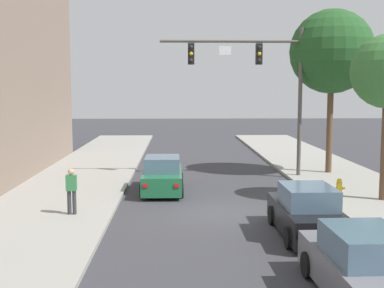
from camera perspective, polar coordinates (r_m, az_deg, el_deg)
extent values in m
plane|color=#38383D|center=(18.82, 3.50, -7.83)|extent=(120.00, 120.00, 0.00)
cube|color=#99968E|center=(19.33, -16.24, -7.46)|extent=(5.00, 60.00, 0.15)
cylinder|color=#514C47|center=(26.28, 12.14, 4.64)|extent=(0.20, 0.20, 7.50)
cylinder|color=#514C47|center=(25.76, 4.43, 11.52)|extent=(7.12, 0.14, 0.14)
cube|color=black|center=(25.90, 7.60, 10.07)|extent=(0.32, 0.28, 1.05)
sphere|color=#2D2823|center=(25.77, 7.66, 10.82)|extent=(0.18, 0.18, 0.18)
sphere|color=yellow|center=(25.75, 7.65, 10.09)|extent=(0.18, 0.18, 0.18)
sphere|color=#2D2823|center=(25.73, 7.64, 9.36)|extent=(0.18, 0.18, 0.18)
cube|color=black|center=(25.57, -0.10, 10.17)|extent=(0.32, 0.28, 1.05)
sphere|color=#2D2823|center=(25.45, -0.09, 10.94)|extent=(0.18, 0.18, 0.18)
sphere|color=yellow|center=(25.42, -0.09, 10.20)|extent=(0.18, 0.18, 0.18)
sphere|color=#2D2823|center=(25.40, -0.09, 9.45)|extent=(0.18, 0.18, 0.18)
cube|color=white|center=(25.67, 3.78, 10.54)|extent=(0.60, 0.03, 0.44)
cube|color=#1E663D|center=(22.56, -3.35, -4.01)|extent=(1.72, 4.21, 0.80)
cube|color=slate|center=(22.29, -3.38, -2.26)|extent=(1.51, 2.01, 0.64)
cylinder|color=black|center=(23.92, -5.19, -4.02)|extent=(0.22, 0.64, 0.64)
cylinder|color=black|center=(23.87, -1.31, -4.02)|extent=(0.22, 0.64, 0.64)
cylinder|color=black|center=(21.37, -5.63, -5.27)|extent=(0.22, 0.64, 0.64)
cylinder|color=black|center=(21.31, -1.28, -5.27)|extent=(0.22, 0.64, 0.64)
cube|color=red|center=(20.48, -5.33, -4.74)|extent=(0.20, 0.04, 0.14)
cube|color=red|center=(20.44, -1.75, -4.74)|extent=(0.20, 0.04, 0.14)
cube|color=black|center=(16.30, 12.81, -8.17)|extent=(1.71, 4.21, 0.80)
cube|color=slate|center=(15.99, 13.01, -5.80)|extent=(1.51, 2.00, 0.64)
cylinder|color=black|center=(17.42, 9.12, -7.97)|extent=(0.22, 0.64, 0.64)
cylinder|color=black|center=(17.78, 14.29, -7.79)|extent=(0.22, 0.64, 0.64)
cylinder|color=black|center=(14.96, 11.00, -10.39)|extent=(0.22, 0.64, 0.64)
cylinder|color=black|center=(15.38, 16.97, -10.08)|extent=(0.22, 0.64, 0.64)
cube|color=red|center=(14.13, 12.44, -9.90)|extent=(0.20, 0.04, 0.14)
cube|color=red|center=(14.49, 17.41, -9.63)|extent=(0.20, 0.04, 0.14)
cube|color=slate|center=(11.89, 18.68, -13.81)|extent=(1.79, 4.23, 0.80)
cube|color=slate|center=(11.54, 19.08, -10.69)|extent=(1.54, 2.03, 0.64)
cylinder|color=black|center=(12.88, 13.02, -13.20)|extent=(0.23, 0.64, 0.64)
cylinder|color=black|center=(13.40, 19.84, -12.64)|extent=(0.23, 0.64, 0.64)
cylinder|color=#333338|center=(18.45, -13.73, -6.45)|extent=(0.14, 0.14, 0.85)
cylinder|color=#333338|center=(18.41, -13.18, -6.46)|extent=(0.14, 0.14, 0.85)
cube|color=#337F47|center=(18.29, -13.52, -4.30)|extent=(0.36, 0.22, 0.56)
sphere|color=tan|center=(18.22, -13.55, -3.06)|extent=(0.22, 0.22, 0.22)
cylinder|color=gold|center=(21.93, 16.33, -4.92)|extent=(0.24, 0.24, 0.55)
sphere|color=gold|center=(21.86, 16.36, -4.05)|extent=(0.22, 0.22, 0.22)
cylinder|color=gold|center=(21.86, 15.88, -4.86)|extent=(0.12, 0.09, 0.09)
cylinder|color=gold|center=(21.98, 16.78, -4.83)|extent=(0.12, 0.09, 0.09)
cylinder|color=brown|center=(27.63, 15.32, 1.75)|extent=(0.32, 0.32, 4.73)
sphere|color=#235123|center=(27.62, 15.56, 10.06)|extent=(4.38, 4.38, 4.38)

